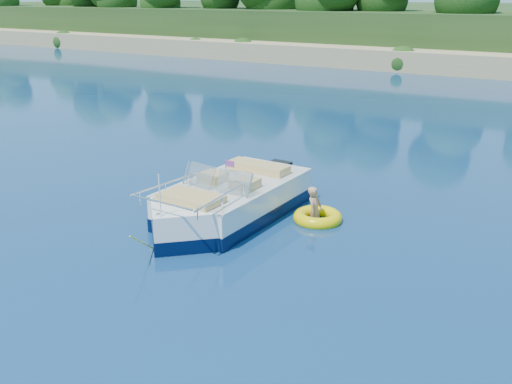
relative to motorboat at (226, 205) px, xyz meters
The scene contains 4 objects.
ground 4.64m from the motorboat, 61.82° to the right, with size 160.00×160.00×0.00m, color #0A274A.
motorboat is the anchor object (origin of this frame).
tow_tube 2.36m from the motorboat, 30.46° to the left, with size 1.26×1.26×0.33m.
boy 2.31m from the motorboat, 32.32° to the left, with size 0.50×0.33×1.36m, color tan.
Camera 1 is at (5.62, -6.98, 5.48)m, focal length 40.00 mm.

